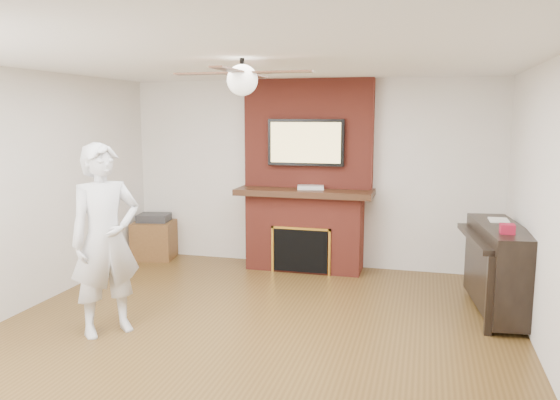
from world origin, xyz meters
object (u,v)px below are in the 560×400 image
(side_table, at_px, (155,238))
(piano, at_px, (498,266))
(fireplace, at_px, (306,194))
(person, at_px, (105,240))

(side_table, height_order, piano, piano)
(piano, bearing_deg, fireplace, 146.15)
(person, bearing_deg, piano, -28.37)
(fireplace, bearing_deg, side_table, -178.25)
(person, bearing_deg, side_table, 57.88)
(fireplace, relative_size, piano, 1.73)
(fireplace, relative_size, side_table, 3.88)
(side_table, bearing_deg, fireplace, -8.60)
(side_table, xyz_separation_m, piano, (4.48, -1.08, 0.20))
(person, distance_m, side_table, 2.80)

